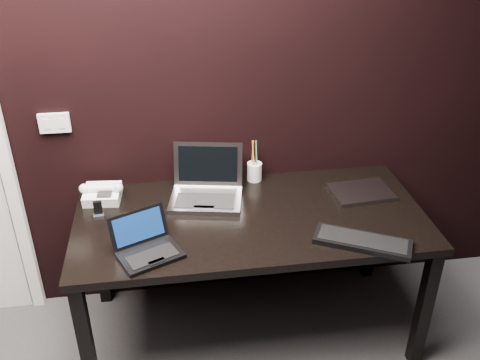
{
  "coord_description": "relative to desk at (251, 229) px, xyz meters",
  "views": [
    {
      "loc": [
        -0.07,
        -0.74,
        2.18
      ],
      "look_at": [
        0.24,
        1.35,
        0.97
      ],
      "focal_mm": 40.0,
      "sensor_mm": 36.0,
      "label": 1
    }
  ],
  "objects": [
    {
      "name": "desk",
      "position": [
        0.0,
        0.0,
        0.0
      ],
      "size": [
        1.7,
        0.8,
        0.74
      ],
      "color": "black",
      "rests_on": "ground"
    },
    {
      "name": "silver_laptop",
      "position": [
        -0.2,
        0.2,
        0.12
      ],
      "size": [
        0.41,
        0.38,
        0.25
      ],
      "color": "#96969B",
      "rests_on": "desk"
    },
    {
      "name": "ext_keyboard",
      "position": [
        0.46,
        -0.3,
        0.09
      ],
      "size": [
        0.45,
        0.33,
        0.03
      ],
      "color": "black",
      "rests_on": "desk"
    },
    {
      "name": "wall_switch",
      "position": [
        -0.92,
        0.39,
        0.46
      ],
      "size": [
        0.15,
        0.02,
        0.1
      ],
      "color": "silver",
      "rests_on": "wall_back"
    },
    {
      "name": "mobile_phone",
      "position": [
        -0.73,
        0.1,
        0.11
      ],
      "size": [
        0.05,
        0.04,
        0.08
      ],
      "color": "black",
      "rests_on": "desk"
    },
    {
      "name": "wall_back",
      "position": [
        -0.3,
        0.4,
        0.64
      ],
      "size": [
        4.0,
        0.0,
        4.0
      ],
      "primitive_type": "plane",
      "rotation": [
        1.57,
        0.0,
        0.0
      ],
      "color": "black",
      "rests_on": "ground"
    },
    {
      "name": "netbook",
      "position": [
        -0.5,
        -0.23,
        0.11
      ],
      "size": [
        0.33,
        0.32,
        0.17
      ],
      "color": "black",
      "rests_on": "desk"
    },
    {
      "name": "closed_laptop",
      "position": [
        0.6,
        0.12,
        0.09
      ],
      "size": [
        0.32,
        0.24,
        0.02
      ],
      "color": "gray",
      "rests_on": "desk"
    },
    {
      "name": "desk_phone",
      "position": [
        -0.72,
        0.25,
        0.12
      ],
      "size": [
        0.22,
        0.18,
        0.11
      ],
      "color": "white",
      "rests_on": "desk"
    },
    {
      "name": "pen_cup",
      "position": [
        0.08,
        0.35,
        0.13
      ],
      "size": [
        0.1,
        0.1,
        0.23
      ],
      "color": "white",
      "rests_on": "desk"
    }
  ]
}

